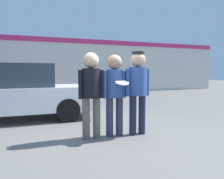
% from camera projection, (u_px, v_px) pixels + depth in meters
% --- Properties ---
extents(ground_plane, '(56.00, 56.00, 0.00)m').
position_uv_depth(ground_plane, '(116.00, 137.00, 4.52)').
color(ground_plane, '#5B5956').
extents(storefront_building, '(24.00, 0.22, 3.46)m').
position_uv_depth(storefront_building, '(58.00, 65.00, 13.55)').
color(storefront_building, silver).
rests_on(storefront_building, ground).
extents(person_left, '(0.52, 0.35, 1.73)m').
position_uv_depth(person_left, '(91.00, 88.00, 4.35)').
color(person_left, '#665B4C').
rests_on(person_left, ground).
extents(person_middle_with_frisbee, '(0.51, 0.55, 1.70)m').
position_uv_depth(person_middle_with_frisbee, '(115.00, 88.00, 4.53)').
color(person_middle_with_frisbee, '#2D3347').
rests_on(person_middle_with_frisbee, ground).
extents(person_right, '(0.55, 0.38, 1.77)m').
position_uv_depth(person_right, '(138.00, 84.00, 4.64)').
color(person_right, '#1E2338').
rests_on(person_right, ground).
extents(parked_car_near, '(4.54, 1.82, 1.57)m').
position_uv_depth(parked_car_near, '(11.00, 92.00, 6.08)').
color(parked_car_near, silver).
rests_on(parked_car_near, ground).
extents(shrub, '(1.08, 1.08, 1.08)m').
position_uv_depth(shrub, '(128.00, 84.00, 14.53)').
color(shrub, '#2D6B33').
rests_on(shrub, ground).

